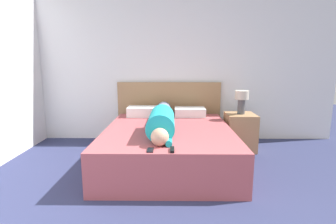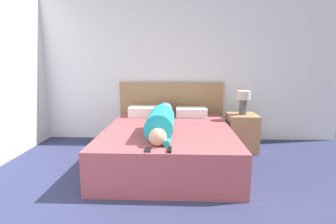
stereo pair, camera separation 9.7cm
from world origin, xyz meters
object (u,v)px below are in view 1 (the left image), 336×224
object	(u,v)px
pillow_second	(190,112)
cell_phone	(150,150)
pillow_near_headboard	(143,111)
nightstand	(240,132)
person_lying	(162,119)
bed	(168,146)
table_lamp	(241,99)
tv_remote	(172,150)

from	to	relation	value
pillow_second	cell_phone	size ratio (longest dim) A/B	3.79
pillow_near_headboard	cell_phone	xyz separation A→B (m)	(0.24, -1.72, -0.07)
nightstand	cell_phone	size ratio (longest dim) A/B	4.41
nightstand	person_lying	bearing A→B (deg)	-151.74
bed	nightstand	bearing A→B (deg)	27.43
cell_phone	nightstand	bearing A→B (deg)	49.19
cell_phone	table_lamp	bearing A→B (deg)	49.19
bed	cell_phone	bearing A→B (deg)	-100.64
table_lamp	tv_remote	world-z (taller)	table_lamp
table_lamp	cell_phone	size ratio (longest dim) A/B	2.78
nightstand	cell_phone	bearing A→B (deg)	-130.81
nightstand	person_lying	xyz separation A→B (m)	(-1.20, -0.64, 0.34)
bed	nightstand	world-z (taller)	nightstand
table_lamp	pillow_near_headboard	size ratio (longest dim) A/B	0.70
bed	table_lamp	distance (m)	1.38
table_lamp	pillow_near_headboard	world-z (taller)	table_lamp
pillow_near_headboard	tv_remote	size ratio (longest dim) A/B	3.46
pillow_near_headboard	pillow_second	size ratio (longest dim) A/B	1.05
person_lying	cell_phone	world-z (taller)	person_lying
person_lying	cell_phone	size ratio (longest dim) A/B	13.78
nightstand	pillow_second	size ratio (longest dim) A/B	1.16
tv_remote	nightstand	bearing A→B (deg)	54.41
tv_remote	bed	bearing A→B (deg)	92.94
bed	pillow_near_headboard	xyz separation A→B (m)	(-0.41, 0.81, 0.32)
bed	pillow_second	xyz separation A→B (m)	(0.34, 0.81, 0.31)
table_lamp	person_lying	size ratio (longest dim) A/B	0.20
bed	tv_remote	xyz separation A→B (m)	(0.05, -0.91, 0.26)
table_lamp	bed	bearing A→B (deg)	-152.57
table_lamp	nightstand	bearing A→B (deg)	0.00
bed	person_lying	distance (m)	0.40
table_lamp	pillow_near_headboard	distance (m)	1.56
bed	tv_remote	world-z (taller)	tv_remote
person_lying	pillow_second	distance (m)	0.97
nightstand	table_lamp	distance (m)	0.52
cell_phone	pillow_second	bearing A→B (deg)	73.37
bed	person_lying	xyz separation A→B (m)	(-0.08, -0.06, 0.38)
cell_phone	person_lying	bearing A→B (deg)	84.00
pillow_second	cell_phone	world-z (taller)	pillow_second
bed	person_lying	world-z (taller)	person_lying
tv_remote	person_lying	bearing A→B (deg)	98.65
bed	nightstand	distance (m)	1.26
person_lying	tv_remote	distance (m)	0.87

